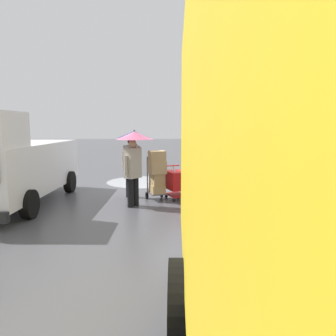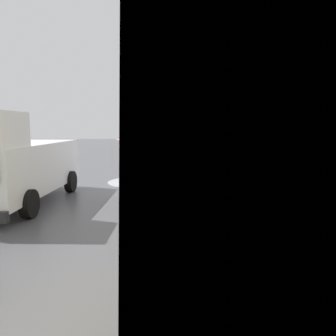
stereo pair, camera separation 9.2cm
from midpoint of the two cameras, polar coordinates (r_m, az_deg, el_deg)
The scene contains 9 objects.
ground_plane at distance 11.13m, azimuth -0.98°, elevation -4.30°, with size 90.00×90.00×0.00m, color #4C4C51.
slush_patch_under_van at distance 13.21m, azimuth -4.27°, elevation -2.42°, with size 2.84×2.84×0.01m, color #999BA0.
cargo_van_parked_right at distance 10.17m, azimuth -25.21°, elevation 0.60°, with size 2.27×5.37×2.60m.
shopping_cart_vendor at distance 9.99m, azimuth 1.74°, elevation -2.33°, with size 0.81×0.96×1.04m.
hand_dolly_boxes at distance 9.85m, azimuth -1.67°, elevation -0.78°, with size 0.71×0.83×1.52m.
pedestrian_pink_side at distance 10.21m, azimuth -5.92°, elevation 3.59°, with size 1.04×1.04×2.15m.
pedestrian_black_side at distance 9.06m, azimuth -5.75°, elevation 3.10°, with size 1.04×1.04×2.15m.
pedestrian_white_side at distance 11.25m, azimuth 6.60°, elevation 3.93°, with size 1.04×1.04×2.15m.
pedestrian_far_side at distance 9.92m, azimuth 10.14°, elevation 3.31°, with size 1.04×1.04×2.15m.
Camera 2 is at (-0.23, 10.89, 2.27)m, focal length 34.55 mm.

